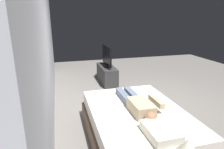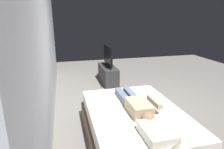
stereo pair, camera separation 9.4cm
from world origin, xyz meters
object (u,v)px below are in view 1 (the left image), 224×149
person (138,104)px  lamp (187,148)px  tv (107,57)px  remote (157,102)px  pillow (161,132)px  tv_stand (107,74)px  bed (137,126)px

person → lamp: size_ratio=3.00×
tv → remote: bearing=-176.2°
pillow → tv: bearing=-4.0°
remote → lamp: bearing=160.4°
pillow → tv_stand: (3.60, -0.25, -0.35)m
person → tv_stand: (2.87, -0.22, -0.37)m
tv → tv_stand: bearing=180.0°
bed → pillow: bearing=180.0°
remote → tv_stand: remote is taller
tv_stand → lamp: lamp is taller
person → tv_stand: size_ratio=1.15×
remote → tv: bearing=3.8°
person → remote: (0.15, -0.40, -0.07)m
pillow → remote: pillow is taller
tv → lamp: tv is taller
person → tv_stand: person is taller
person → remote: bearing=-69.5°
remote → tv_stand: bearing=3.8°
remote → tv: 2.73m
bed → person: (0.03, -0.02, 0.36)m
tv → pillow: bearing=176.0°
person → tv: size_ratio=1.43×
remote → tv_stand: size_ratio=0.14×
tv → lamp: (-4.22, 0.36, 0.07)m
tv → lamp: 4.24m
bed → lamp: size_ratio=4.89×
person → tv_stand: bearing=-4.5°
bed → person: size_ratio=1.63×
pillow → person: size_ratio=0.38×
bed → tv: size_ratio=2.33×
pillow → lamp: size_ratio=1.14×
person → tv: tv is taller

